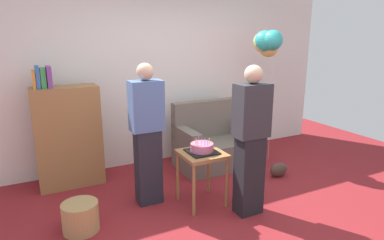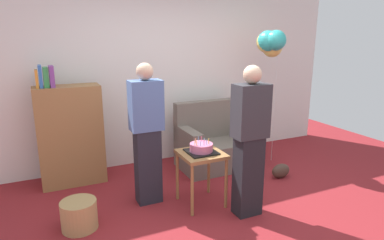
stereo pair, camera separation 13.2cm
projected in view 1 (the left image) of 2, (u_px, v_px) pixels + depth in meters
name	position (u px, v px, depth m)	size (l,w,h in m)	color
ground_plane	(229.00, 218.00, 3.60)	(8.00, 8.00, 0.00)	maroon
wall_back	(157.00, 74.00, 5.04)	(6.00, 0.10, 2.70)	silver
couch	(213.00, 144.00, 4.99)	(1.10, 0.70, 0.96)	#6B6056
bookshelf	(68.00, 136.00, 4.27)	(0.80, 0.36, 1.57)	olive
side_table	(202.00, 161.00, 3.81)	(0.48, 0.48, 0.63)	olive
birthday_cake	(202.00, 148.00, 3.77)	(0.32, 0.32, 0.17)	black
person_blowing_candles	(147.00, 134.00, 3.76)	(0.36, 0.22, 1.63)	#23232D
person_holding_cake	(251.00, 141.00, 3.53)	(0.36, 0.22, 1.63)	black
wicker_basket	(81.00, 217.00, 3.35)	(0.36, 0.36, 0.30)	#A88451
handbag	(279.00, 170.00, 4.65)	(0.28, 0.14, 0.20)	#473328
balloon_bunch	(267.00, 43.00, 4.86)	(0.40, 0.44, 1.99)	silver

